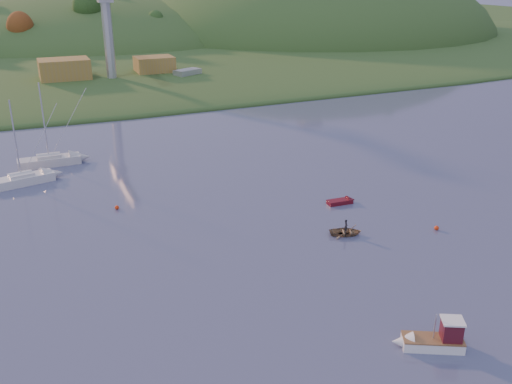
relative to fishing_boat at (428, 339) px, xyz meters
name	(u,v)px	position (x,y,z in m)	size (l,w,h in m)	color
far_shore	(59,39)	(-6.31, 217.05, -0.73)	(620.00, 220.00, 1.50)	#2F5020
shore_slope	(80,63)	(-6.31, 152.05, -0.73)	(640.00, 150.00, 7.00)	#2F5020
hill_center	(92,44)	(3.69, 197.05, -0.73)	(140.00, 120.00, 36.00)	#2F5020
hill_right	(312,38)	(88.69, 182.05, -0.73)	(150.00, 130.00, 60.00)	#2F5020
hillside_trees	(72,54)	(-6.31, 172.05, -0.73)	(280.00, 50.00, 32.00)	#1E4117
wharf	(124,82)	(-1.31, 109.05, 0.47)	(42.00, 16.00, 2.40)	slate
shed_west	(65,70)	(-14.31, 110.05, 4.07)	(11.00, 8.00, 4.80)	#A48036
shed_east	(154,65)	(6.69, 111.05, 3.67)	(9.00, 7.00, 4.00)	#A48036
dock_crane	(107,13)	(-4.31, 105.44, 16.44)	(3.20, 28.00, 20.30)	#B7B7BC
fishing_boat	(428,339)	(0.00, 0.00, 0.00)	(5.36, 3.83, 3.32)	white
sailboat_near	(22,179)	(-26.31, 48.64, -0.01)	(8.37, 4.25, 11.14)	silver
sailboat_far	(49,160)	(-22.37, 55.38, 0.03)	(8.57, 2.66, 11.85)	silver
canoe	(346,232)	(4.53, 18.98, -0.38)	(2.44, 3.41, 0.71)	olive
paddler	(346,228)	(4.53, 18.98, 0.02)	(0.55, 0.36, 1.50)	black
red_tender	(345,201)	(9.09, 26.63, -0.48)	(3.60, 1.35, 1.21)	#580C17
work_vessel	(188,80)	(13.15, 105.05, 0.64)	(15.88, 11.20, 3.86)	#4F5D68
buoy_1	(437,228)	(14.17, 16.15, -0.48)	(0.50, 0.50, 0.50)	red
buoy_3	(117,207)	(-16.47, 35.35, -0.48)	(0.50, 0.50, 0.50)	red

